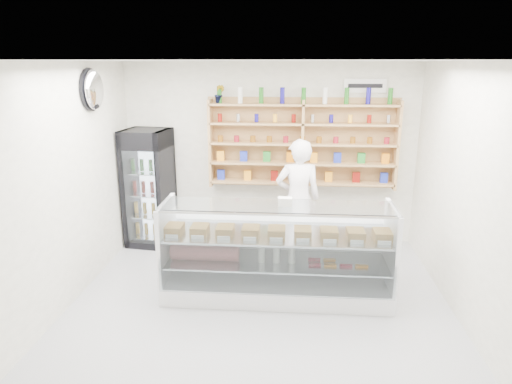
{
  "coord_description": "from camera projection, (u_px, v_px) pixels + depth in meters",
  "views": [
    {
      "loc": [
        0.34,
        -4.52,
        2.79
      ],
      "look_at": [
        -0.09,
        0.9,
        1.24
      ],
      "focal_mm": 32.0,
      "sensor_mm": 36.0,
      "label": 1
    }
  ],
  "objects": [
    {
      "name": "room",
      "position": [
        258.0,
        201.0,
        4.74
      ],
      "size": [
        5.0,
        5.0,
        5.0
      ],
      "color": "#A6A7AB",
      "rests_on": "ground"
    },
    {
      "name": "display_counter",
      "position": [
        276.0,
        270.0,
        5.57
      ],
      "size": [
        2.73,
        0.82,
        1.19
      ],
      "color": "white",
      "rests_on": "floor"
    },
    {
      "name": "shop_worker",
      "position": [
        298.0,
        200.0,
        6.56
      ],
      "size": [
        0.69,
        0.49,
        1.76
      ],
      "primitive_type": "imported",
      "rotation": [
        0.0,
        0.0,
        3.25
      ],
      "color": "white",
      "rests_on": "floor"
    },
    {
      "name": "drinks_cooler",
      "position": [
        149.0,
        188.0,
        7.06
      ],
      "size": [
        0.73,
        0.71,
        1.82
      ],
      "rotation": [
        0.0,
        0.0,
        -0.12
      ],
      "color": "black",
      "rests_on": "floor"
    },
    {
      "name": "wall_shelving",
      "position": [
        302.0,
        144.0,
        6.89
      ],
      "size": [
        2.84,
        0.28,
        1.33
      ],
      "color": "tan",
      "rests_on": "back_wall"
    },
    {
      "name": "potted_plant",
      "position": [
        219.0,
        94.0,
        6.78
      ],
      "size": [
        0.16,
        0.14,
        0.27
      ],
      "primitive_type": "imported",
      "rotation": [
        0.0,
        0.0,
        -0.14
      ],
      "color": "#1E6626",
      "rests_on": "wall_shelving"
    },
    {
      "name": "security_mirror",
      "position": [
        94.0,
        90.0,
        5.76
      ],
      "size": [
        0.15,
        0.5,
        0.5
      ],
      "primitive_type": "ellipsoid",
      "color": "silver",
      "rests_on": "left_wall"
    },
    {
      "name": "wall_sign",
      "position": [
        365.0,
        86.0,
        6.71
      ],
      "size": [
        0.62,
        0.03,
        0.2
      ],
      "primitive_type": "cube",
      "color": "white",
      "rests_on": "back_wall"
    }
  ]
}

